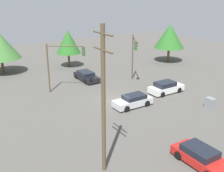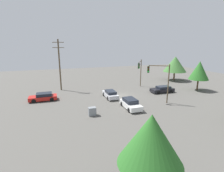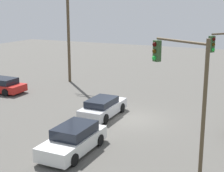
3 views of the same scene
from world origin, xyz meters
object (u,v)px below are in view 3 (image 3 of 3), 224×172
(sedan_red, at_px, (1,85))
(sedan_white, at_px, (74,139))
(traffic_signal_main, at_px, (183,80))
(sedan_silver, at_px, (103,107))

(sedan_red, bearing_deg, sedan_white, -122.76)
(sedan_white, bearing_deg, sedan_red, -32.76)
(sedan_white, distance_m, traffic_signal_main, 6.58)
(sedan_silver, xyz_separation_m, sedan_white, (-1.24, 5.87, 0.04))
(sedan_white, bearing_deg, sedan_silver, -78.12)
(sedan_red, height_order, sedan_white, sedan_white)
(sedan_silver, xyz_separation_m, sedan_red, (11.17, -2.11, -0.02))
(sedan_white, height_order, traffic_signal_main, traffic_signal_main)
(sedan_red, xyz_separation_m, sedan_white, (-12.40, 7.98, 0.05))
(sedan_red, height_order, traffic_signal_main, traffic_signal_main)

